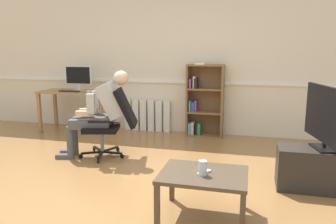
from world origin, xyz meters
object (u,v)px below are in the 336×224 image
object	(u,v)px
keyboard	(69,91)
coffee_table	(204,179)
bookshelf	(203,102)
person_seated	(99,111)
tv_stand	(322,170)
computer_desk	(76,97)
office_chair	(113,120)
tv_screen	(327,117)
spare_remote	(204,172)
imac_monitor	(78,76)
drinking_glass	(203,168)
computer_mouse	(89,91)
radiator	(147,115)

from	to	relation	value
keyboard	coffee_table	world-z (taller)	keyboard
bookshelf	coffee_table	xyz separation A→B (m)	(0.44, -2.86, -0.23)
keyboard	person_seated	distance (m)	1.55
keyboard	tv_stand	bearing A→B (deg)	-21.38
computer_desk	office_chair	xyz separation A→B (m)	(1.24, -1.17, -0.12)
tv_screen	coffee_table	distance (m)	1.51
person_seated	tv_screen	size ratio (longest dim) A/B	1.20
tv_screen	spare_remote	size ratio (longest dim) A/B	6.70
person_seated	coffee_table	bearing A→B (deg)	36.34
imac_monitor	person_seated	size ratio (longest dim) A/B	0.43
spare_remote	computer_desk	bearing A→B (deg)	172.23
office_chair	drinking_glass	world-z (taller)	office_chair
computer_mouse	drinking_glass	xyz separation A→B (m)	(2.38, -2.49, -0.29)
spare_remote	imac_monitor	bearing A→B (deg)	171.14
office_chair	coffee_table	bearing A→B (deg)	32.28
keyboard	tv_screen	world-z (taller)	tv_screen
computer_desk	imac_monitor	distance (m)	0.38
imac_monitor	bookshelf	distance (m)	2.31
radiator	tv_screen	xyz separation A→B (m)	(2.63, -2.06, 0.51)
computer_desk	bookshelf	bearing A→B (deg)	7.33
computer_desk	computer_mouse	size ratio (longest dim) A/B	12.96
bookshelf	radiator	xyz separation A→B (m)	(-1.05, 0.10, -0.31)
computer_desk	bookshelf	size ratio (longest dim) A/B	1.02
computer_mouse	radiator	distance (m)	1.14
coffee_table	spare_remote	bearing A→B (deg)	-55.52
tv_stand	coffee_table	world-z (taller)	tv_stand
bookshelf	drinking_glass	world-z (taller)	bookshelf
tv_screen	coffee_table	xyz separation A→B (m)	(-1.14, -0.89, -0.44)
computer_desk	coffee_table	distance (m)	3.75
bookshelf	drinking_glass	xyz separation A→B (m)	(0.44, -2.91, -0.12)
computer_desk	coffee_table	xyz separation A→B (m)	(2.72, -2.56, -0.28)
computer_desk	spare_remote	size ratio (longest dim) A/B	8.64
computer_mouse	drinking_glass	distance (m)	3.46
tv_stand	tv_screen	distance (m)	0.57
keyboard	tv_screen	distance (m)	4.19
office_chair	radiator	bearing A→B (deg)	165.66
computer_desk	imac_monitor	xyz separation A→B (m)	(0.02, 0.08, 0.37)
drinking_glass	spare_remote	size ratio (longest dim) A/B	0.87
keyboard	office_chair	world-z (taller)	office_chair
coffee_table	drinking_glass	size ratio (longest dim) A/B	5.85
bookshelf	drinking_glass	distance (m)	2.94
keyboard	radiator	bearing A→B (deg)	22.53
office_chair	tv_screen	distance (m)	2.68
imac_monitor	bookshelf	size ratio (longest dim) A/B	0.41
tv_screen	tv_stand	bearing A→B (deg)	90.00
computer_desk	keyboard	distance (m)	0.19
computer_desk	imac_monitor	world-z (taller)	imac_monitor
bookshelf	radiator	distance (m)	1.10
computer_mouse	tv_screen	distance (m)	3.85
bookshelf	office_chair	xyz separation A→B (m)	(-1.04, -1.47, -0.07)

